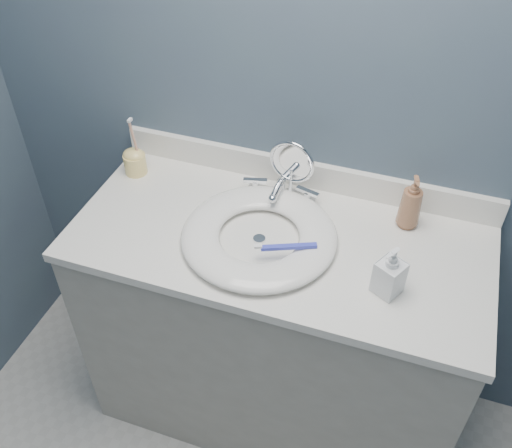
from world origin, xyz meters
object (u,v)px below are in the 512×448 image
at_px(soap_bottle_clear, 390,271).
at_px(makeup_mirror, 292,169).
at_px(soap_bottle_amber, 411,202).
at_px(toothbrush_holder, 135,160).

bearing_deg(soap_bottle_clear, makeup_mirror, 168.59).
xyz_separation_m(soap_bottle_amber, soap_bottle_clear, (-0.01, -0.28, -0.01)).
bearing_deg(toothbrush_holder, soap_bottle_amber, 2.00).
relative_size(makeup_mirror, soap_bottle_amber, 1.22).
bearing_deg(makeup_mirror, toothbrush_holder, -169.35).
bearing_deg(soap_bottle_clear, toothbrush_holder, -168.39).
distance_m(soap_bottle_clear, toothbrush_holder, 0.90).
xyz_separation_m(makeup_mirror, soap_bottle_clear, (0.35, -0.28, -0.04)).
xyz_separation_m(makeup_mirror, soap_bottle_amber, (0.36, -0.00, -0.03)).
bearing_deg(toothbrush_holder, makeup_mirror, 3.69).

